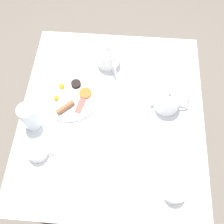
% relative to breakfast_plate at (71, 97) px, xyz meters
% --- Properties ---
extents(ground_plane, '(8.00, 8.00, 0.00)m').
position_rel_breakfast_plate_xyz_m(ground_plane, '(-0.21, 0.08, -0.72)').
color(ground_plane, '#70665B').
extents(table, '(0.89, 1.02, 0.71)m').
position_rel_breakfast_plate_xyz_m(table, '(-0.21, 0.08, -0.08)').
color(table, silver).
rests_on(table, ground_plane).
extents(breakfast_plate, '(0.28, 0.28, 0.04)m').
position_rel_breakfast_plate_xyz_m(breakfast_plate, '(0.00, 0.00, 0.00)').
color(breakfast_plate, white).
rests_on(breakfast_plate, table).
extents(teapot_near, '(0.21, 0.13, 0.13)m').
position_rel_breakfast_plate_xyz_m(teapot_near, '(-0.48, 0.01, 0.04)').
color(teapot_near, white).
rests_on(teapot_near, table).
extents(teapot_far, '(0.13, 0.20, 0.13)m').
position_rel_breakfast_plate_xyz_m(teapot_far, '(-0.17, -0.23, 0.04)').
color(teapot_far, white).
rests_on(teapot_far, table).
extents(teacup_with_saucer_left, '(0.16, 0.16, 0.06)m').
position_rel_breakfast_plate_xyz_m(teacup_with_saucer_left, '(-0.50, 0.43, 0.02)').
color(teacup_with_saucer_left, white).
rests_on(teacup_with_saucer_left, table).
extents(teacup_with_saucer_right, '(0.16, 0.16, 0.06)m').
position_rel_breakfast_plate_xyz_m(teacup_with_saucer_right, '(0.10, 0.31, 0.02)').
color(teacup_with_saucer_right, white).
rests_on(teacup_with_saucer_right, table).
extents(water_glass_tall, '(0.08, 0.08, 0.14)m').
position_rel_breakfast_plate_xyz_m(water_glass_tall, '(0.16, 0.16, 0.06)').
color(water_glass_tall, white).
rests_on(water_glass_tall, table).
extents(fork_by_plate, '(0.10, 0.16, 0.00)m').
position_rel_breakfast_plate_xyz_m(fork_by_plate, '(-0.28, 0.38, -0.01)').
color(fork_by_plate, silver).
rests_on(fork_by_plate, table).
extents(knife_by_plate, '(0.19, 0.11, 0.00)m').
position_rel_breakfast_plate_xyz_m(knife_by_plate, '(-0.26, 0.18, -0.01)').
color(knife_by_plate, silver).
rests_on(knife_by_plate, table).
extents(spoon_for_tea, '(0.15, 0.02, 0.00)m').
position_rel_breakfast_plate_xyz_m(spoon_for_tea, '(-0.39, -0.27, -0.01)').
color(spoon_for_tea, silver).
rests_on(spoon_for_tea, table).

